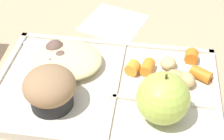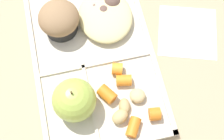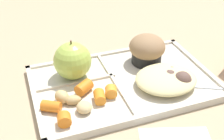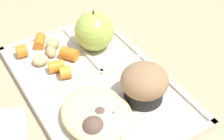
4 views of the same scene
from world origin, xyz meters
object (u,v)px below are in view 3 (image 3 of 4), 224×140
(bran_muffin, at_px, (147,49))
(plastic_fork, at_px, (180,86))
(green_apple, at_px, (73,61))
(lunch_tray, at_px, (123,83))

(bran_muffin, relative_size, plastic_fork, 0.59)
(green_apple, height_order, bran_muffin, green_apple)
(lunch_tray, distance_m, green_apple, 0.12)
(green_apple, xyz_separation_m, plastic_fork, (0.21, -0.11, -0.04))
(plastic_fork, bearing_deg, green_apple, 151.33)
(lunch_tray, xyz_separation_m, plastic_fork, (0.11, -0.06, 0.01))
(green_apple, bearing_deg, lunch_tray, -28.89)
(green_apple, bearing_deg, plastic_fork, -28.67)
(bran_muffin, bearing_deg, lunch_tray, -146.41)
(green_apple, relative_size, bran_muffin, 1.07)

